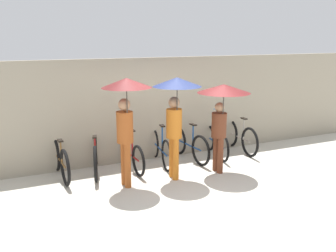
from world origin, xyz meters
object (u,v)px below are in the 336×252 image
object	(u,v)px
pedestrian_leading	(126,105)
pedestrian_center	(176,101)
parked_bicycle_5	(216,142)
parked_bicycle_6	(239,137)
parked_bicycle_0	(60,160)
pedestrian_trailing	(222,102)
parked_bicycle_3	(160,148)
parked_bicycle_4	(189,144)
parked_bicycle_1	(96,155)
parked_bicycle_2	(129,153)

from	to	relation	value
pedestrian_leading	pedestrian_center	bearing A→B (deg)	174.85
parked_bicycle_5	parked_bicycle_6	bearing A→B (deg)	-73.90
parked_bicycle_0	pedestrian_trailing	distance (m)	3.59
parked_bicycle_0	parked_bicycle_5	bearing A→B (deg)	-93.89
pedestrian_leading	parked_bicycle_3	bearing A→B (deg)	-141.94
parked_bicycle_6	pedestrian_leading	world-z (taller)	pedestrian_leading
parked_bicycle_5	pedestrian_trailing	xyz separation A→B (m)	(-0.55, -1.09, 1.22)
pedestrian_leading	pedestrian_trailing	size ratio (longest dim) A/B	1.11
parked_bicycle_6	pedestrian_trailing	world-z (taller)	pedestrian_trailing
parked_bicycle_4	pedestrian_leading	distance (m)	2.48
parked_bicycle_0	parked_bicycle_1	distance (m)	0.75
parked_bicycle_2	parked_bicycle_3	bearing A→B (deg)	-91.21
parked_bicycle_6	pedestrian_leading	xyz separation A→B (m)	(-3.37, -1.08, 1.27)
pedestrian_leading	parked_bicycle_5	bearing A→B (deg)	-163.12
pedestrian_center	parked_bicycle_0	bearing A→B (deg)	-25.76
pedestrian_trailing	parked_bicycle_0	bearing A→B (deg)	-19.66
parked_bicycle_5	pedestrian_leading	size ratio (longest dim) A/B	0.74
parked_bicycle_0	pedestrian_leading	world-z (taller)	pedestrian_leading
parked_bicycle_3	parked_bicycle_5	distance (m)	1.50
parked_bicycle_2	pedestrian_trailing	world-z (taller)	pedestrian_trailing
parked_bicycle_6	pedestrian_center	world-z (taller)	pedestrian_center
parked_bicycle_1	parked_bicycle_4	xyz separation A→B (m)	(2.24, -0.05, -0.01)
parked_bicycle_2	parked_bicycle_4	bearing A→B (deg)	-91.36
parked_bicycle_2	pedestrian_leading	distance (m)	1.69
parked_bicycle_4	pedestrian_trailing	xyz separation A→B (m)	(0.20, -1.10, 1.19)
parked_bicycle_1	pedestrian_leading	distance (m)	1.70
parked_bicycle_4	parked_bicycle_0	bearing A→B (deg)	84.19
pedestrian_leading	pedestrian_center	distance (m)	1.03
parked_bicycle_3	pedestrian_trailing	world-z (taller)	pedestrian_trailing
parked_bicycle_3	parked_bicycle_6	size ratio (longest dim) A/B	1.02
parked_bicycle_2	pedestrian_center	bearing A→B (deg)	-149.39
parked_bicycle_0	pedestrian_center	distance (m)	2.72
parked_bicycle_2	pedestrian_center	distance (m)	1.77
parked_bicycle_2	pedestrian_leading	bearing A→B (deg)	158.03
parked_bicycle_3	pedestrian_center	size ratio (longest dim) A/B	0.82
parked_bicycle_0	parked_bicycle_2	xyz separation A→B (m)	(1.49, -0.07, -0.03)
parked_bicycle_0	parked_bicycle_1	size ratio (longest dim) A/B	0.97
parked_bicycle_2	pedestrian_center	xyz separation A→B (m)	(0.65, -1.03, 1.28)
parked_bicycle_1	pedestrian_leading	size ratio (longest dim) A/B	0.82
pedestrian_leading	pedestrian_center	world-z (taller)	pedestrian_leading
parked_bicycle_1	parked_bicycle_5	distance (m)	2.99
parked_bicycle_1	parked_bicycle_5	world-z (taller)	parked_bicycle_5
parked_bicycle_2	parked_bicycle_5	world-z (taller)	parked_bicycle_5
parked_bicycle_5	parked_bicycle_3	bearing A→B (deg)	100.05
parked_bicycle_1	parked_bicycle_5	xyz separation A→B (m)	(2.99, -0.07, -0.03)
pedestrian_leading	pedestrian_trailing	distance (m)	2.07
parked_bicycle_2	parked_bicycle_5	size ratio (longest dim) A/B	1.10
parked_bicycle_1	pedestrian_trailing	xyz separation A→B (m)	(2.44, -1.16, 1.18)
parked_bicycle_4	parked_bicycle_6	distance (m)	1.50
pedestrian_leading	pedestrian_trailing	xyz separation A→B (m)	(2.07, -0.08, -0.08)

